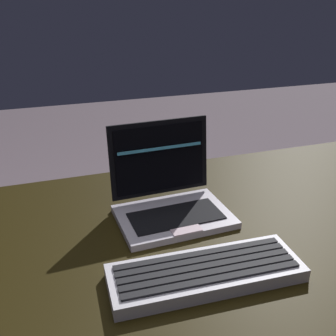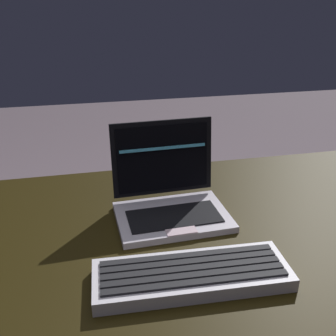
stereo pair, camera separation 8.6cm
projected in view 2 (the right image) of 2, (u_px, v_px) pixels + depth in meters
desk at (156, 272)px, 0.84m from camera, size 1.77×0.74×0.74m
laptop_front at (169, 197)px, 0.89m from camera, size 0.25×0.20×0.20m
external_keyboard at (192, 275)px, 0.69m from camera, size 0.35×0.13×0.03m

